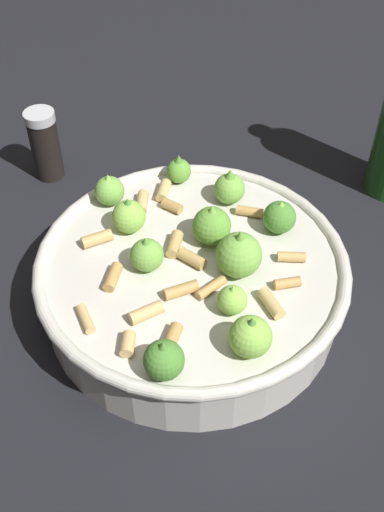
% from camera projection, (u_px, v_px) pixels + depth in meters
% --- Properties ---
extents(ground_plane, '(2.40, 2.40, 0.00)m').
position_uv_depth(ground_plane, '(192.00, 304.00, 0.67)').
color(ground_plane, black).
extents(cooking_pan, '(0.32, 0.32, 0.12)m').
position_uv_depth(cooking_pan, '(193.00, 278.00, 0.64)').
color(cooking_pan, beige).
rests_on(cooking_pan, ground).
extents(pepper_shaker, '(0.04, 0.04, 0.10)m').
position_uv_depth(pepper_shaker, '(45.00, 145.00, 0.79)').
color(pepper_shaker, black).
rests_on(pepper_shaker, ground).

